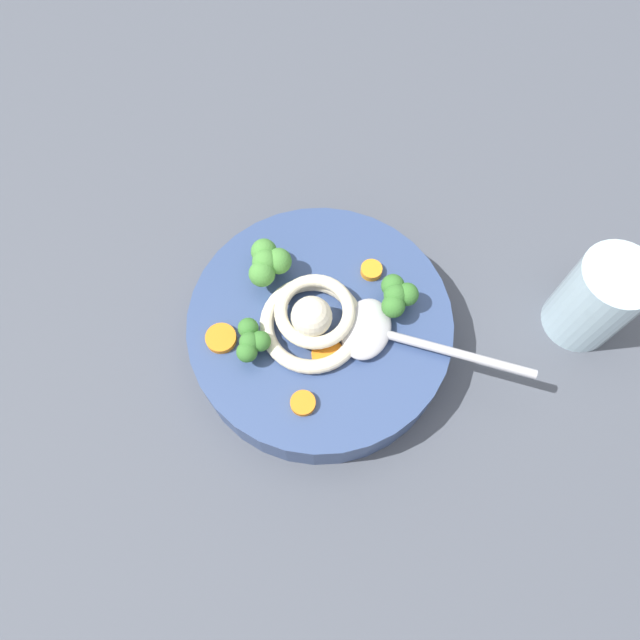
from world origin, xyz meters
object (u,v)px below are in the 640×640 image
at_px(noodle_pile, 312,318).
at_px(soup_bowl, 320,330).
at_px(soup_spoon, 381,333).
at_px(drinking_glass, 597,299).

bearing_deg(noodle_pile, soup_bowl, -71.92).
relative_size(soup_bowl, noodle_pile, 2.36).
height_order(noodle_pile, soup_spoon, noodle_pile).
relative_size(soup_bowl, drinking_glass, 2.43).
distance_m(soup_spoon, drinking_glass, 0.20).
xyz_separation_m(soup_bowl, noodle_pile, (-0.00, 0.01, 0.04)).
bearing_deg(soup_bowl, noodle_pile, 108.08).
height_order(noodle_pile, drinking_glass, drinking_glass).
xyz_separation_m(soup_bowl, soup_spoon, (-0.02, -0.05, 0.03)).
xyz_separation_m(soup_bowl, drinking_glass, (-0.02, -0.25, 0.02)).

